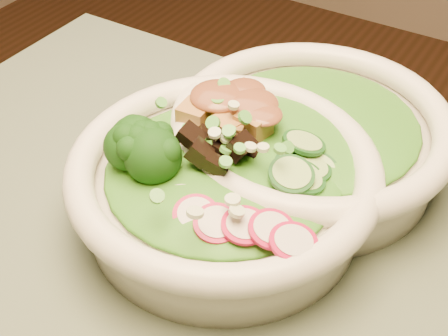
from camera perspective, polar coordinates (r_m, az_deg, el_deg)
The scene contains 11 objects.
salad_bowl at distance 0.52m, azimuth 0.00°, elevation -1.61°, with size 0.26×0.26×0.07m.
side_bowl at distance 0.58m, azimuth 7.94°, elevation 2.68°, with size 0.26×0.26×0.07m.
lettuce_bed at distance 0.51m, azimuth 0.00°, elevation 0.09°, with size 0.20×0.20×0.02m, color #255E13.
side_lettuce at distance 0.56m, azimuth 8.11°, elevation 4.21°, with size 0.17×0.17×0.02m, color #255E13.
broccoli_florets at distance 0.50m, azimuth -6.86°, elevation 1.58°, with size 0.08×0.07×0.04m, color black, non-canonical shape.
radish_slices at distance 0.46m, azimuth -0.28°, elevation -4.79°, with size 0.11×0.04×0.02m, color #A30C36, non-canonical shape.
cucumber_slices at distance 0.50m, azimuth 7.17°, elevation 0.61°, with size 0.07×0.07×0.03m, color #9FCC71, non-canonical shape.
mushroom_heap at distance 0.51m, azimuth 0.10°, elevation 2.08°, with size 0.07×0.07×0.04m, color black, non-canonical shape.
tofu_cubes at distance 0.55m, azimuth 0.67°, elevation 5.11°, with size 0.09×0.06×0.03m, color #9D6734, non-canonical shape.
peanut_sauce at distance 0.54m, azimuth 0.68°, elevation 6.19°, with size 0.07×0.05×0.02m, color brown.
scallion_garnish at distance 0.49m, azimuth 0.00°, elevation 2.10°, with size 0.18×0.18×0.02m, color green, non-canonical shape.
Camera 1 is at (-0.04, -0.16, 1.14)m, focal length 50.00 mm.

